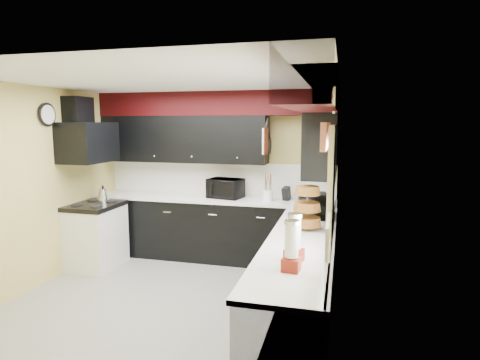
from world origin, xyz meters
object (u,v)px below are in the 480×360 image
Objects in this scene: utensil_crock at (268,195)px; microwave at (313,206)px; kettle at (103,194)px; knife_block at (286,194)px; toaster_oven at (225,188)px.

microwave is at bearing -50.42° from utensil_crock.
microwave is 1.10m from utensil_crock.
microwave reaches higher than kettle.
knife_block is (0.25, 0.08, 0.02)m from utensil_crock.
toaster_oven is at bearing -163.48° from knife_block.
microwave is 2.50× the size of knife_block.
microwave is at bearing -21.58° from toaster_oven.
kettle is at bearing -153.01° from knife_block.
microwave is 3.11m from kettle.
knife_block is 2.69m from kettle.
toaster_oven is 0.91m from knife_block.
utensil_crock is 0.79× the size of knife_block.
kettle is (-3.09, 0.41, -0.07)m from microwave.
microwave is 3.17× the size of utensil_crock.
utensil_crock is at bearing 10.41° from kettle.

